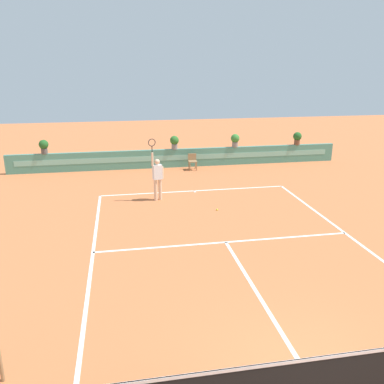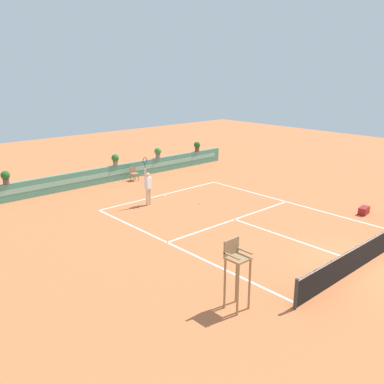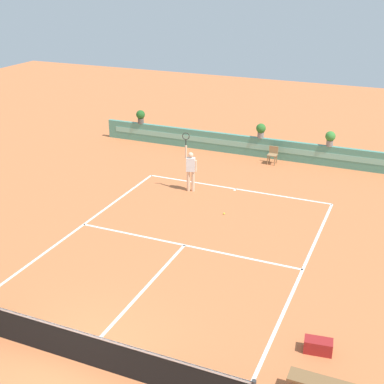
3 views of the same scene
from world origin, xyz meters
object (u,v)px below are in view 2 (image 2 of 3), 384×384
object	(u,v)px
umpire_chair	(236,266)
potted_plant_far_right	(197,146)
potted_plant_far_left	(5,177)
gear_bag	(364,211)
potted_plant_centre	(115,159)
tennis_player	(148,186)
ball_kid_chair	(134,173)
tennis_ball_near_baseline	(200,203)
potted_plant_right	(158,152)

from	to	relation	value
umpire_chair	potted_plant_far_right	distance (m)	19.59
potted_plant_far_left	gear_bag	bearing A→B (deg)	-48.13
potted_plant_centre	umpire_chair	bearing A→B (deg)	-109.60
tennis_player	potted_plant_centre	bearing A→B (deg)	75.08
ball_kid_chair	potted_plant_centre	world-z (taller)	potted_plant_centre
potted_plant_centre	potted_plant_far_right	distance (m)	7.07
potted_plant_centre	potted_plant_far_left	world-z (taller)	same
tennis_player	tennis_ball_near_baseline	world-z (taller)	tennis_player
umpire_chair	potted_plant_right	distance (m)	17.49
tennis_ball_near_baseline	gear_bag	bearing A→B (deg)	-53.57
potted_plant_far_right	potted_plant_far_left	size ratio (longest dim) A/B	1.00
gear_bag	tennis_ball_near_baseline	distance (m)	8.23
tennis_player	potted_plant_right	world-z (taller)	tennis_player
ball_kid_chair	gear_bag	xyz separation A→B (m)	(4.70, -13.00, -0.30)
gear_bag	tennis_player	world-z (taller)	tennis_player
umpire_chair	potted_plant_centre	xyz separation A→B (m)	(5.39, 15.13, 0.07)
ball_kid_chair	potted_plant_far_left	world-z (taller)	potted_plant_far_left
umpire_chair	gear_bag	xyz separation A→B (m)	(10.95, 1.39, -1.16)
ball_kid_chair	potted_plant_right	xyz separation A→B (m)	(2.54, 0.73, 0.93)
umpire_chair	potted_plant_right	size ratio (longest dim) A/B	2.96
potted_plant_far_right	tennis_player	bearing A→B (deg)	-147.36
umpire_chair	gear_bag	world-z (taller)	umpire_chair
umpire_chair	potted_plant_right	bearing A→B (deg)	59.86
tennis_player	potted_plant_far_right	bearing A→B (deg)	32.64
potted_plant_centre	potted_plant_far_right	bearing A→B (deg)	0.00
tennis_ball_near_baseline	potted_plant_far_left	distance (m)	10.37
potted_plant_centre	potted_plant_far_right	size ratio (longest dim) A/B	1.00
tennis_player	ball_kid_chair	bearing A→B (deg)	63.91
gear_bag	tennis_player	size ratio (longest dim) A/B	0.27
potted_plant_far_left	potted_plant_right	bearing A→B (deg)	0.00
gear_bag	potted_plant_right	distance (m)	13.96
tennis_player	potted_plant_right	size ratio (longest dim) A/B	3.57
potted_plant_right	potted_plant_centre	bearing A→B (deg)	180.00
potted_plant_right	gear_bag	bearing A→B (deg)	-81.04
potted_plant_centre	ball_kid_chair	bearing A→B (deg)	-40.43
ball_kid_chair	gear_bag	size ratio (longest dim) A/B	1.21
potted_plant_far_right	potted_plant_far_left	world-z (taller)	same
umpire_chair	potted_plant_far_right	world-z (taller)	umpire_chair
potted_plant_far_right	gear_bag	bearing A→B (deg)	-96.26
ball_kid_chair	tennis_player	bearing A→B (deg)	-116.09
tennis_ball_near_baseline	potted_plant_far_left	world-z (taller)	potted_plant_far_left
tennis_player	potted_plant_far_left	bearing A→B (deg)	134.13
tennis_ball_near_baseline	potted_plant_far_left	xyz separation A→B (m)	(-7.42, 7.11, 1.38)
umpire_chair	ball_kid_chair	bearing A→B (deg)	66.54
umpire_chair	potted_plant_far_right	xyz separation A→B (m)	(12.45, 15.13, 0.07)
umpire_chair	potted_plant_far_left	xyz separation A→B (m)	(-1.36, 15.13, 0.07)
tennis_player	potted_plant_far_left	world-z (taller)	tennis_player
potted_plant_right	ball_kid_chair	bearing A→B (deg)	-163.90
tennis_player	potted_plant_far_right	size ratio (longest dim) A/B	3.57
ball_kid_chair	tennis_player	world-z (taller)	tennis_player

